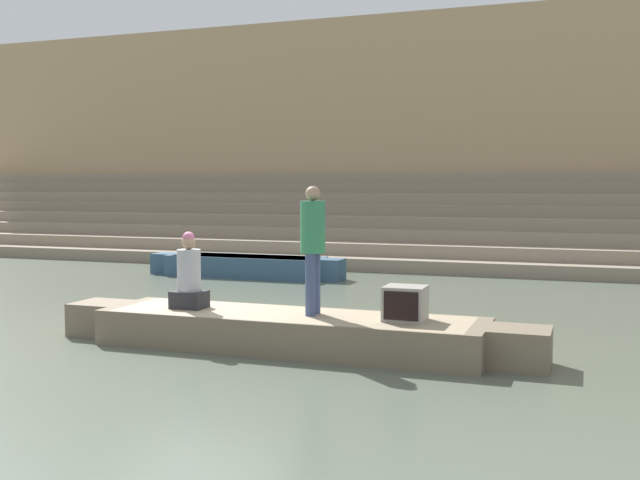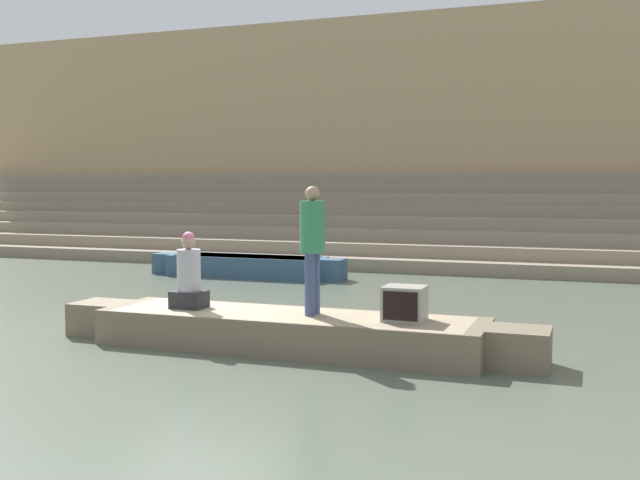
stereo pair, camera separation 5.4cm
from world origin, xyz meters
name	(u,v)px [view 2 (the right image)]	position (x,y,z in m)	size (l,w,h in m)	color
ground_plane	(200,327)	(0.00, 0.00, 0.00)	(120.00, 120.00, 0.00)	#566051
ghat_steps	(392,228)	(0.00, 11.58, 0.92)	(36.00, 5.73, 2.59)	gray
back_wall	(413,135)	(0.00, 14.21, 3.81)	(34.20, 1.28, 7.67)	tan
rowboat_main	(289,330)	(1.86, -0.93, 0.25)	(6.67, 1.42, 0.47)	#756651
person_standing	(312,241)	(2.18, -0.89, 1.45)	(0.33, 0.33, 1.69)	#3D4C75
person_rowing	(189,277)	(0.38, -0.97, 0.90)	(0.46, 0.36, 1.06)	#28282D
tv_set	(405,303)	(3.42, -0.89, 0.69)	(0.52, 0.47, 0.44)	#9E998E
moored_boat_shore	(247,266)	(-2.11, 6.02, 0.26)	(4.87, 1.08, 0.49)	#33516B
mooring_post	(188,268)	(-1.80, 2.75, 0.55)	(0.19, 0.19, 1.10)	brown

